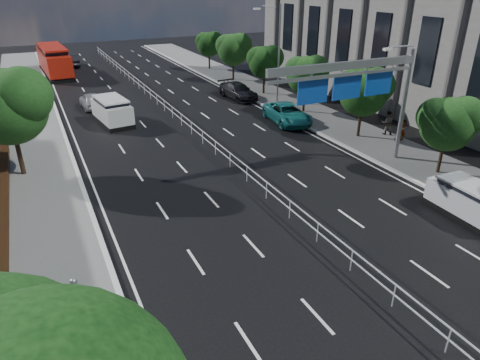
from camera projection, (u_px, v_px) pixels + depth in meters
ground at (377, 293)px, 16.56m from camera, size 160.00×160.00×0.00m
median_fence at (184, 122)px, 34.63m from camera, size 0.05×85.00×1.02m
toilet_sign at (63, 327)px, 10.97m from camera, size 1.62×0.18×4.34m
overhead_gantry at (359, 81)px, 25.00m from camera, size 10.24×0.38×7.45m
streetlight_far at (276, 48)px, 39.62m from camera, size 2.78×2.40×9.00m
civic_hall at (416, 33)px, 41.14m from camera, size 14.40×36.00×14.35m
near_tree_back at (8, 103)px, 24.48m from camera, size 4.84×4.51×6.69m
far_tree_c at (449, 121)px, 25.21m from camera, size 3.52×3.28×4.94m
far_tree_d at (364, 90)px, 31.20m from camera, size 3.85×3.59×5.34m
far_tree_e at (306, 73)px, 37.35m from camera, size 3.63×3.38×5.13m
far_tree_f at (265, 60)px, 43.48m from camera, size 3.52×3.28×5.02m
far_tree_g at (234, 48)px, 49.46m from camera, size 3.96×3.69×5.45m
far_tree_h at (209, 43)px, 55.70m from camera, size 3.41×3.18×4.91m
white_minivan at (112, 111)px, 35.56m from camera, size 2.71×5.18×2.16m
red_bus at (54, 60)px, 53.52m from camera, size 3.40×11.82×3.49m
near_car_silver at (91, 100)px, 39.87m from camera, size 1.93×4.41×1.48m
near_car_dark at (72, 61)px, 59.00m from camera, size 1.70×4.69×1.54m
silver_minivan at (470, 201)px, 21.54m from camera, size 2.03×4.37×1.78m
parked_car_teal at (287, 114)px, 35.85m from camera, size 3.22×5.87×1.56m
parked_car_dark at (238, 91)px, 43.12m from camera, size 2.70×5.46×1.53m
pedestrian_a at (402, 130)px, 31.45m from camera, size 0.66×0.51×1.60m
pedestrian_b at (387, 123)px, 32.69m from camera, size 1.12×1.07×1.83m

